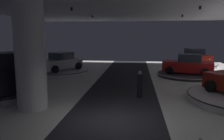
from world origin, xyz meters
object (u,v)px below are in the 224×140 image
at_px(display_car_far_left, 61,62).
at_px(visitor_walking_near, 140,82).
at_px(display_car_far_right, 188,65).
at_px(display_car_deep_right, 195,57).
at_px(display_platform_far_left, 61,71).
at_px(display_platform_deep_right, 194,65).
at_px(column_left, 30,53).
at_px(display_platform_far_right, 188,75).

distance_m(display_car_far_left, visitor_walking_near, 10.98).
relative_size(display_car_far_right, visitor_walking_near, 2.86).
bearing_deg(display_car_far_left, display_car_deep_right, 21.93).
bearing_deg(display_car_far_left, display_platform_far_left, -121.21).
distance_m(display_platform_deep_right, display_car_far_left, 14.98).
height_order(display_car_far_right, display_platform_far_left, display_car_far_right).
xyz_separation_m(column_left, display_platform_far_left, (-2.27, 10.51, -2.61)).
bearing_deg(display_car_deep_right, display_car_far_left, -158.07).
height_order(display_platform_far_left, visitor_walking_near, visitor_walking_near).
bearing_deg(display_car_far_left, column_left, -77.90).
relative_size(display_platform_far_right, display_car_far_right, 1.18).
relative_size(display_platform_far_left, visitor_walking_near, 3.25).
xyz_separation_m(display_car_far_right, display_car_deep_right, (2.04, 6.16, 0.13)).
height_order(display_platform_deep_right, display_car_deep_right, display_car_deep_right).
xyz_separation_m(display_platform_far_right, display_platform_deep_right, (2.07, 6.12, 0.07)).
xyz_separation_m(display_platform_deep_right, visitor_walking_near, (-6.38, -13.57, 0.70)).
bearing_deg(display_platform_far_right, display_car_deep_right, 71.43).
bearing_deg(display_platform_deep_right, display_platform_far_left, -158.12).
relative_size(display_platform_far_left, display_car_far_left, 1.14).
xyz_separation_m(display_car_deep_right, display_platform_far_left, (-13.89, -5.61, -1.00)).
xyz_separation_m(display_car_far_right, display_platform_deep_right, (2.05, 6.13, -0.80)).
height_order(column_left, display_platform_far_left, column_left).
distance_m(display_platform_deep_right, display_car_deep_right, 0.94).
relative_size(column_left, display_car_deep_right, 1.21).
xyz_separation_m(column_left, display_platform_deep_right, (11.63, 16.10, -2.54)).
bearing_deg(column_left, display_car_far_left, 102.10).
bearing_deg(display_car_deep_right, display_car_far_right, -108.30).
distance_m(display_platform_far_right, visitor_walking_near, 8.63).
distance_m(display_car_deep_right, display_platform_far_left, 15.02).
relative_size(display_platform_far_right, display_car_far_left, 1.18).
bearing_deg(column_left, display_platform_far_left, 102.21).
distance_m(column_left, display_platform_far_right, 14.06).
height_order(display_car_far_right, display_platform_deep_right, display_car_far_right).
relative_size(display_platform_far_right, display_car_deep_right, 1.18).
bearing_deg(display_platform_deep_right, visitor_walking_near, -115.18).
xyz_separation_m(column_left, display_car_deep_right, (11.62, 16.12, -1.61)).
bearing_deg(display_car_far_right, display_platform_far_right, 162.61).
bearing_deg(visitor_walking_near, display_platform_far_right, 59.98).
height_order(display_platform_far_right, visitor_walking_near, visitor_walking_near).
distance_m(display_platform_deep_right, visitor_walking_near, 15.01).
bearing_deg(display_platform_far_left, display_car_deep_right, 22.00).
distance_m(display_car_far_right, display_platform_deep_right, 6.51).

